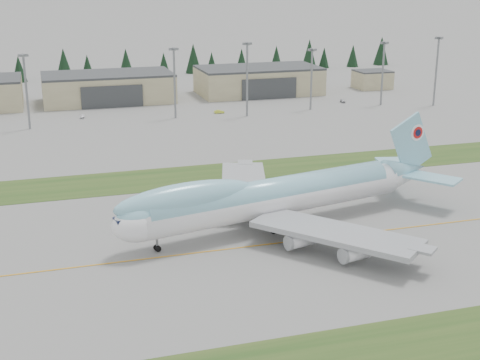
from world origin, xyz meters
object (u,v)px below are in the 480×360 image
object	(u,v)px
boeing_747_freighter	(273,196)
service_vehicle_c	(343,102)
service_vehicle_a	(82,118)
service_vehicle_b	(219,113)
hangar_right	(259,80)
hangar_center	(108,87)

from	to	relation	value
boeing_747_freighter	service_vehicle_c	bearing A→B (deg)	46.96
service_vehicle_a	service_vehicle_b	xyz separation A→B (m)	(46.21, -5.79, 0.00)
service_vehicle_b	service_vehicle_a	bearing A→B (deg)	86.20
boeing_747_freighter	service_vehicle_c	distance (m)	133.41
hangar_right	hangar_center	bearing A→B (deg)	180.00
hangar_right	service_vehicle_b	world-z (taller)	hangar_right
hangar_center	service_vehicle_c	world-z (taller)	hangar_center
service_vehicle_c	hangar_right	bearing A→B (deg)	141.86
boeing_747_freighter	service_vehicle_a	world-z (taller)	boeing_747_freighter
service_vehicle_a	service_vehicle_b	size ratio (longest dim) A/B	1.09
boeing_747_freighter	service_vehicle_a	distance (m)	117.28
boeing_747_freighter	hangar_center	bearing A→B (deg)	84.22
service_vehicle_b	service_vehicle_c	xyz separation A→B (m)	(49.94, 6.16, 0.00)
service_vehicle_c	hangar_center	bearing A→B (deg)	172.55
boeing_747_freighter	hangar_center	size ratio (longest dim) A/B	1.52
service_vehicle_a	service_vehicle_c	distance (m)	96.15
hangar_center	service_vehicle_c	size ratio (longest dim) A/B	13.28
boeing_747_freighter	hangar_right	distance (m)	148.86
hangar_center	service_vehicle_b	world-z (taller)	hangar_center
service_vehicle_c	boeing_747_freighter	bearing A→B (deg)	-110.16
hangar_center	service_vehicle_c	xyz separation A→B (m)	(84.22, -27.86, -5.39)
hangar_right	service_vehicle_c	bearing A→B (deg)	-48.99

